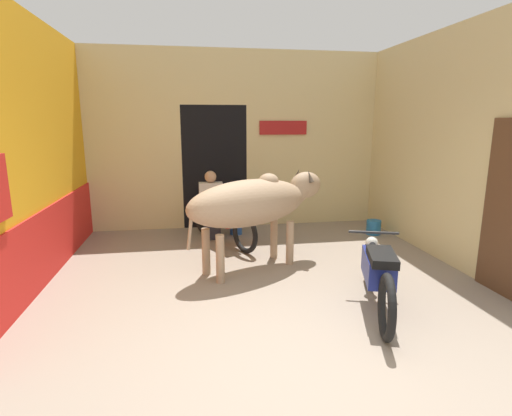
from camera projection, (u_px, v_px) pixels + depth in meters
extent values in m
plane|color=gray|center=(300.00, 360.00, 3.47)|extent=(30.00, 30.00, 0.00)
cube|color=orange|center=(28.00, 151.00, 4.90)|extent=(0.18, 4.64, 3.34)
cube|color=red|center=(48.00, 245.00, 5.17)|extent=(0.03, 4.64, 0.94)
cube|color=#D1BC84|center=(235.00, 77.00, 7.43)|extent=(5.52, 0.18, 1.01)
cube|color=#D1BC84|center=(136.00, 169.00, 7.48)|extent=(1.72, 0.18, 2.33)
cube|color=#D1BC84|center=(309.00, 165.00, 8.02)|extent=(2.56, 0.18, 2.33)
cube|color=black|center=(213.00, 165.00, 8.06)|extent=(1.23, 0.90, 2.33)
cube|color=maroon|center=(283.00, 128.00, 7.66)|extent=(0.92, 0.03, 0.26)
cube|color=#D1BC84|center=(449.00, 147.00, 5.81)|extent=(0.18, 4.64, 3.34)
ellipsoid|color=tan|center=(249.00, 203.00, 5.41)|extent=(1.98, 1.45, 0.64)
ellipsoid|color=tan|center=(269.00, 182.00, 5.55)|extent=(0.39, 0.38, 0.23)
cylinder|color=tan|center=(297.00, 193.00, 5.90)|extent=(0.51, 0.46, 0.42)
ellipsoid|color=tan|center=(305.00, 185.00, 5.98)|extent=(0.63, 0.54, 0.39)
cylinder|color=tan|center=(190.00, 227.00, 4.94)|extent=(0.13, 0.09, 0.57)
cylinder|color=tan|center=(274.00, 237.00, 6.03)|extent=(0.11, 0.11, 0.64)
cylinder|color=tan|center=(290.00, 243.00, 5.74)|extent=(0.11, 0.11, 0.64)
cylinder|color=tan|center=(206.00, 252.00, 5.35)|extent=(0.11, 0.11, 0.64)
cylinder|color=tan|center=(220.00, 259.00, 5.06)|extent=(0.11, 0.11, 0.64)
cone|color=#473D33|center=(297.00, 174.00, 6.03)|extent=(0.13, 0.16, 0.19)
cone|color=#473D33|center=(310.00, 176.00, 5.81)|extent=(0.13, 0.16, 0.19)
torus|color=black|center=(387.00, 307.00, 3.75)|extent=(0.27, 0.63, 0.64)
torus|color=black|center=(370.00, 262.00, 4.94)|extent=(0.27, 0.63, 0.64)
cube|color=navy|center=(378.00, 267.00, 4.31)|extent=(0.48, 0.73, 0.28)
cube|color=black|center=(382.00, 257.00, 4.09)|extent=(0.42, 0.60, 0.09)
cylinder|color=black|center=(374.00, 233.00, 4.72)|extent=(0.56, 0.21, 0.03)
sphere|color=silver|center=(372.00, 243.00, 4.84)|extent=(0.15, 0.15, 0.15)
torus|color=black|center=(245.00, 233.00, 6.23)|extent=(0.36, 0.60, 0.64)
torus|color=black|center=(204.00, 218.00, 7.24)|extent=(0.36, 0.60, 0.64)
cube|color=maroon|center=(223.00, 215.00, 6.70)|extent=(0.57, 0.76, 0.28)
cube|color=black|center=(229.00, 207.00, 6.51)|extent=(0.49, 0.62, 0.09)
cylinder|color=black|center=(207.00, 196.00, 7.04)|extent=(0.53, 0.29, 0.03)
sphere|color=silver|center=(205.00, 204.00, 7.15)|extent=(0.15, 0.15, 0.15)
cube|color=#282833|center=(212.00, 226.00, 6.98)|extent=(0.29, 0.14, 0.47)
cube|color=#282833|center=(211.00, 209.00, 7.01)|extent=(0.29, 0.32, 0.11)
cube|color=beige|center=(211.00, 195.00, 7.03)|extent=(0.41, 0.20, 0.46)
sphere|color=tan|center=(210.00, 177.00, 6.96)|extent=(0.20, 0.20, 0.20)
cylinder|color=#2856B2|center=(236.00, 222.00, 7.30)|extent=(0.22, 0.22, 0.44)
cylinder|color=#2856B2|center=(236.00, 210.00, 7.25)|extent=(0.32, 0.32, 0.04)
cylinder|color=#23669E|center=(374.00, 227.00, 7.32)|extent=(0.26, 0.26, 0.26)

